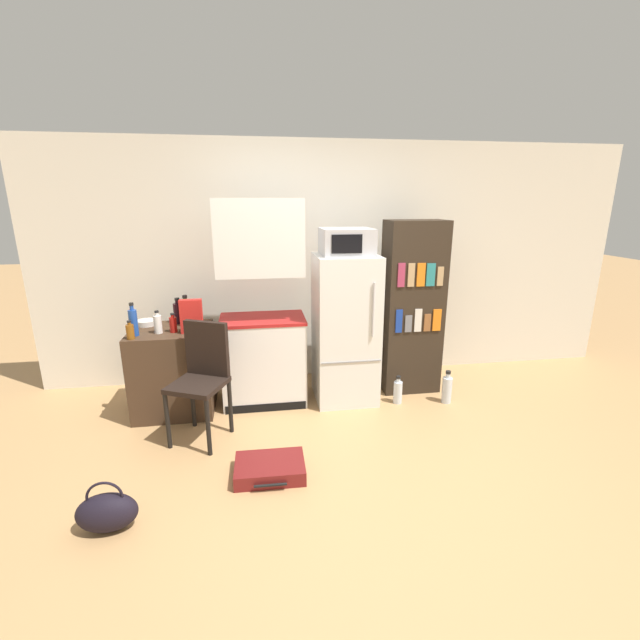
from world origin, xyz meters
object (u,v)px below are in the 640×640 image
bottle_ketchup_red (173,324)px  handbag (107,512)px  water_bottle_front (398,392)px  microwave (347,242)px  bowl (147,323)px  chair (203,370)px  bookshelf (412,308)px  kitchen_hutch (262,313)px  bottle_milk_white (158,324)px  bottle_amber_beer (130,331)px  suitcase_large_flat (270,468)px  side_table (174,370)px  cereal_box (191,316)px  bottle_green_tall (186,313)px  bottle_blue_soda (133,322)px  water_bottle_middle (447,389)px  refrigerator (345,329)px  bottle_wine_dark (178,313)px

bottle_ketchup_red → handbag: bearing=-98.1°
handbag → water_bottle_front: handbag is taller
microwave → bottle_ketchup_red: 1.73m
bowl → chair: bearing=-50.4°
bookshelf → handbag: 3.12m
kitchen_hutch → microwave: size_ratio=4.15×
kitchen_hutch → water_bottle_front: 1.53m
bottle_milk_white → chair: 0.65m
bottle_milk_white → handbag: 1.64m
bottle_amber_beer → suitcase_large_flat: (1.11, -0.93, -0.81)m
side_table → bottle_milk_white: size_ratio=3.92×
bowl → bottle_amber_beer: bearing=-95.1°
bottle_ketchup_red → chair: size_ratio=0.18×
bottle_milk_white → cereal_box: cereal_box is taller
bottle_green_tall → cereal_box: bearing=-70.7°
bottle_green_tall → bowl: (-0.38, 0.08, -0.10)m
microwave → bottle_blue_soda: bearing=-175.2°
water_bottle_front → water_bottle_middle: (0.48, -0.06, 0.02)m
suitcase_large_flat → bottle_green_tall: bearing=120.2°
bottle_blue_soda → bookshelf: bearing=6.1°
kitchen_hutch → microwave: kitchen_hutch is taller
bottle_blue_soda → handbag: bottle_blue_soda is taller
bottle_green_tall → microwave: bearing=-2.9°
bottle_amber_beer → bookshelf: bearing=8.1°
bowl → bottle_green_tall: bearing=-11.9°
refrigerator → water_bottle_front: refrigerator is taller
bottle_amber_beer → bottle_wine_dark: bottle_wine_dark is taller
side_table → refrigerator: size_ratio=0.55×
cereal_box → suitcase_large_flat: (0.62, -1.04, -0.90)m
refrigerator → bottle_ketchup_red: 1.60m
cereal_box → bottle_blue_soda: bearing=-178.5°
bottle_wine_dark → chair: (0.28, -0.72, -0.32)m
water_bottle_front → suitcase_large_flat: bearing=-143.2°
side_table → water_bottle_front: 2.16m
bottle_green_tall → chair: bottle_green_tall is taller
water_bottle_middle → bottle_ketchup_red: bearing=176.2°
bowl → chair: 0.92m
side_table → bottle_green_tall: bearing=33.2°
microwave → water_bottle_front: microwave is taller
kitchen_hutch → refrigerator: (0.80, -0.05, -0.18)m
bottle_blue_soda → cereal_box: size_ratio=0.98×
cereal_box → chair: bearing=-74.0°
bottle_amber_beer → bottle_milk_white: size_ratio=0.79×
bottle_amber_beer → cereal_box: (0.49, 0.11, 0.08)m
refrigerator → handbag: 2.46m
water_bottle_middle → bottle_blue_soda: bearing=177.7°
kitchen_hutch → bookshelf: size_ratio=1.12×
bottle_blue_soda → bottle_wine_dark: bottle_blue_soda is taller
bowl → microwave: bearing=-4.8°
bottle_wine_dark → side_table: bearing=-103.5°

